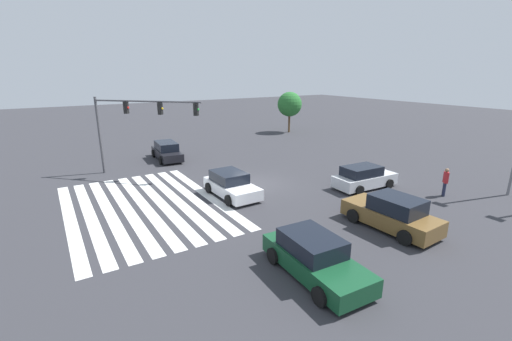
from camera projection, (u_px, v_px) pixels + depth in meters
The scene contains 10 objects.
ground_plane at pixel (256, 184), 23.55m from camera, with size 136.57×136.57×0.00m, color #333338.
crosswalk_markings at pixel (144, 206), 19.70m from camera, with size 12.28×8.20×0.01m.
traffic_signal_mast at pixel (134, 117), 24.28m from camera, with size 5.90×5.90×5.70m.
car_0 at pixel (231, 185), 21.17m from camera, with size 4.30×2.23×1.48m.
car_1 at pixel (167, 151), 29.92m from camera, with size 4.76×2.23×1.54m.
car_2 at pixel (392, 214), 16.66m from camera, with size 4.75×2.30×1.70m.
car_3 at pixel (314, 257), 12.88m from camera, with size 4.83×2.34×1.54m.
car_4 at pixel (364, 177), 22.57m from camera, with size 2.18×4.42×1.51m.
pedestrian at pixel (445, 181), 20.99m from camera, with size 0.41×0.41×1.78m.
tree_corner_a at pixel (290, 104), 42.61m from camera, with size 3.03×3.03×5.03m.
Camera 1 is at (18.98, -11.81, 7.45)m, focal length 24.00 mm.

